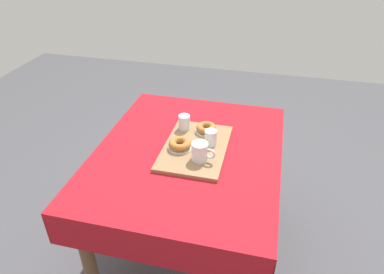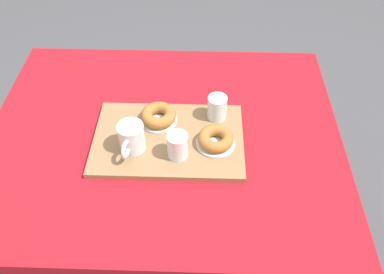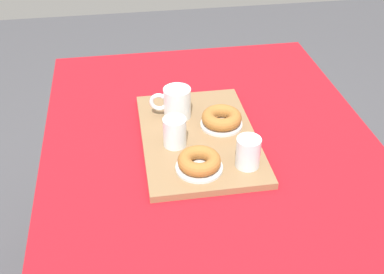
{
  "view_description": "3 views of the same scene",
  "coord_description": "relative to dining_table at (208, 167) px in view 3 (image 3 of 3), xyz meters",
  "views": [
    {
      "loc": [
        1.37,
        0.36,
        1.75
      ],
      "look_at": [
        -0.03,
        0.01,
        0.82
      ],
      "focal_mm": 32.42,
      "sensor_mm": 36.0,
      "label": 1
    },
    {
      "loc": [
        -0.12,
        0.87,
        1.67
      ],
      "look_at": [
        -0.09,
        0.06,
        0.81
      ],
      "focal_mm": 37.5,
      "sensor_mm": 36.0,
      "label": 2
    },
    {
      "loc": [
        -1.07,
        0.22,
        1.53
      ],
      "look_at": [
        -0.05,
        0.06,
        0.8
      ],
      "focal_mm": 44.87,
      "sensor_mm": 36.0,
      "label": 3
    }
  ],
  "objects": [
    {
      "name": "water_glass_near",
      "position": [
        -0.17,
        -0.06,
        0.17
      ],
      "size": [
        0.06,
        0.06,
        0.08
      ],
      "color": "white",
      "rests_on": "serving_tray"
    },
    {
      "name": "serving_tray",
      "position": [
        -0.02,
        0.03,
        0.12
      ],
      "size": [
        0.46,
        0.31,
        0.02
      ],
      "primitive_type": "cube",
      "color": "olive",
      "rests_on": "dining_table"
    },
    {
      "name": "tea_mug_left",
      "position": [
        0.08,
        0.08,
        0.18
      ],
      "size": [
        0.08,
        0.12,
        0.09
      ],
      "color": "white",
      "rests_on": "serving_tray"
    },
    {
      "name": "water_glass_far",
      "position": [
        -0.05,
        0.1,
        0.17
      ],
      "size": [
        0.06,
        0.06,
        0.08
      ],
      "color": "white",
      "rests_on": "serving_tray"
    },
    {
      "name": "donut_plate_right",
      "position": [
        -0.16,
        0.06,
        0.14
      ],
      "size": [
        0.12,
        0.12,
        0.01
      ],
      "primitive_type": "cylinder",
      "color": "silver",
      "rests_on": "serving_tray"
    },
    {
      "name": "sugar_donut_left",
      "position": [
        0.02,
        -0.04,
        0.16
      ],
      "size": [
        0.11,
        0.11,
        0.04
      ],
      "primitive_type": "torus",
      "color": "#A3662D",
      "rests_on": "donut_plate_left"
    },
    {
      "name": "sugar_donut_right",
      "position": [
        -0.16,
        0.06,
        0.16
      ],
      "size": [
        0.11,
        0.11,
        0.04
      ],
      "primitive_type": "torus",
      "color": "#A3662D",
      "rests_on": "donut_plate_right"
    },
    {
      "name": "donut_plate_left",
      "position": [
        0.02,
        -0.04,
        0.14
      ],
      "size": [
        0.12,
        0.12,
        0.01
      ],
      "primitive_type": "cylinder",
      "color": "silver",
      "rests_on": "serving_tray"
    },
    {
      "name": "dining_table",
      "position": [
        0.0,
        0.0,
        0.0
      ],
      "size": [
        1.12,
        0.91,
        0.76
      ],
      "color": "#A8141E",
      "rests_on": "ground"
    }
  ]
}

